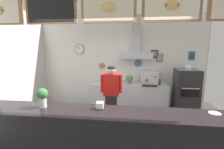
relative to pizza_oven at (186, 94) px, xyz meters
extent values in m
cube|color=gray|center=(-1.95, 0.68, 0.82)|extent=(5.43, 0.12, 3.06)
cube|color=white|center=(-1.95, 0.62, 0.82)|extent=(5.39, 0.01, 3.02)
cylinder|color=black|center=(-3.33, 0.60, 1.25)|extent=(0.33, 0.02, 0.33)
cylinder|color=white|center=(-3.33, 0.59, 1.25)|extent=(0.31, 0.01, 0.31)
cube|color=black|center=(-3.36, 0.58, 1.30)|extent=(0.07, 0.01, 0.11)
cylinder|color=#C1664C|center=(-2.56, 0.60, 0.70)|extent=(0.20, 0.02, 0.20)
cylinder|color=teal|center=(-1.37, 0.60, 0.81)|extent=(0.23, 0.02, 0.23)
cube|color=teal|center=(0.28, 0.60, 1.06)|extent=(0.20, 0.02, 0.29)
cube|color=#3E3E3E|center=(0.28, 0.59, 1.06)|extent=(0.15, 0.01, 0.21)
cube|color=black|center=(-0.85, 0.60, 1.11)|extent=(0.22, 0.02, 0.24)
cube|color=gray|center=(-0.85, 0.59, 1.11)|extent=(0.16, 0.01, 0.18)
cube|color=#997047|center=(-0.68, 0.60, 0.98)|extent=(0.21, 0.02, 0.27)
cube|color=gray|center=(-0.68, 0.59, 0.98)|extent=(0.15, 0.01, 0.19)
cube|color=#B7BABF|center=(-1.44, 0.43, 1.07)|extent=(1.02, 0.38, 0.20)
cube|color=#B7BABF|center=(-1.44, 0.50, 1.73)|extent=(0.24, 0.24, 1.13)
cube|color=olive|center=(-2.91, -2.05, 1.94)|extent=(0.89, 0.05, 0.45)
cube|color=black|center=(-2.91, -2.08, 1.94)|extent=(0.80, 0.01, 0.39)
cube|color=#9E754C|center=(-1.95, -2.05, 1.94)|extent=(0.89, 0.05, 0.45)
cube|color=beige|center=(-1.95, -2.08, 1.94)|extent=(0.80, 0.01, 0.39)
ellipsoid|color=#E5BC70|center=(-1.95, -2.09, 1.95)|extent=(0.23, 0.04, 0.16)
cube|color=#E5C666|center=(-1.95, -2.10, 1.95)|extent=(0.22, 0.01, 0.04)
cube|color=olive|center=(-0.98, -2.05, 1.94)|extent=(0.89, 0.05, 0.45)
cube|color=#F2E5C6|center=(-0.98, -2.08, 1.94)|extent=(0.80, 0.01, 0.39)
ellipsoid|color=#DBAD60|center=(-0.98, -2.09, 1.95)|extent=(0.22, 0.04, 0.15)
cube|color=#B74233|center=(-0.98, -2.10, 1.95)|extent=(0.20, 0.01, 0.04)
cube|color=black|center=(-1.95, -2.30, -0.22)|extent=(4.75, 0.60, 0.98)
cube|color=black|center=(-1.95, -2.30, 0.29)|extent=(4.85, 0.63, 0.03)
cube|color=silver|center=(-1.63, 0.28, -0.26)|extent=(2.36, 0.61, 0.90)
cube|color=#9FA1A5|center=(-1.63, 0.28, -0.55)|extent=(2.24, 0.56, 0.02)
cube|color=#232326|center=(0.00, 0.00, 0.00)|extent=(0.62, 0.65, 1.42)
cube|color=black|center=(0.00, -0.33, 0.11)|extent=(0.46, 0.02, 0.20)
cube|color=silver|center=(0.00, -0.35, 0.24)|extent=(0.43, 0.02, 0.02)
cylinder|color=silver|center=(0.00, 0.00, 0.76)|extent=(0.14, 0.14, 0.10)
cube|color=#232328|center=(-2.04, -1.03, -0.26)|extent=(0.28, 0.21, 0.90)
cube|color=red|center=(-2.04, -1.03, 0.45)|extent=(0.37, 0.23, 0.51)
cylinder|color=red|center=(-1.81, -1.02, 0.47)|extent=(0.08, 0.08, 0.44)
cylinder|color=red|center=(-2.26, -1.04, 0.47)|extent=(0.08, 0.08, 0.44)
sphere|color=#D8AD8E|center=(-2.04, -1.03, 0.79)|extent=(0.20, 0.20, 0.20)
ellipsoid|color=black|center=(-2.04, -1.03, 0.84)|extent=(0.19, 0.19, 0.11)
cube|color=silver|center=(-1.03, 0.26, 0.39)|extent=(0.49, 0.44, 0.40)
cylinder|color=#4C4C51|center=(-1.13, 0.01, 0.37)|extent=(0.06, 0.06, 0.06)
cube|color=black|center=(-1.03, 0.00, 0.21)|extent=(0.45, 0.10, 0.04)
sphere|color=black|center=(-0.88, 0.02, 0.47)|extent=(0.04, 0.04, 0.04)
cylinder|color=#9E563D|center=(-1.63, 0.28, 0.23)|extent=(0.14, 0.14, 0.08)
ellipsoid|color=#5B844C|center=(-1.63, 0.28, 0.35)|extent=(0.24, 0.24, 0.21)
cylinder|color=#4C4C51|center=(-0.73, 0.27, 0.22)|extent=(0.10, 0.10, 0.07)
ellipsoid|color=#5B844C|center=(-0.73, 0.27, 0.31)|extent=(0.16, 0.16, 0.14)
cylinder|color=#9E563D|center=(-2.21, 0.25, 0.22)|extent=(0.13, 0.13, 0.07)
ellipsoid|color=#2D6638|center=(-2.21, 0.25, 0.34)|extent=(0.23, 0.23, 0.21)
cylinder|color=silver|center=(-3.07, -2.24, 0.39)|extent=(0.12, 0.12, 0.17)
cylinder|color=gray|center=(-3.07, -2.24, 0.33)|extent=(0.11, 0.11, 0.06)
ellipsoid|color=#387A3D|center=(-3.07, -2.24, 0.54)|extent=(0.19, 0.19, 0.19)
cylinder|color=white|center=(-0.25, -2.16, 0.31)|extent=(0.18, 0.18, 0.01)
cube|color=#262628|center=(-2.08, -2.17, 0.31)|extent=(0.14, 0.14, 0.01)
cylinder|color=#262628|center=(-2.15, -2.17, 0.36)|extent=(0.01, 0.01, 0.13)
cylinder|color=#262628|center=(-2.01, -2.17, 0.36)|extent=(0.01, 0.01, 0.13)
cube|color=white|center=(-2.08, -2.17, 0.36)|extent=(0.12, 0.12, 0.11)
camera|label=1|loc=(-1.55, -4.74, 1.34)|focal=26.00mm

